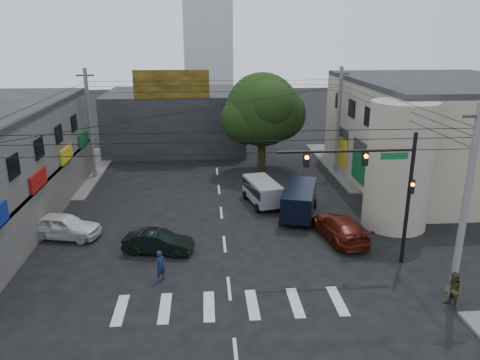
{
  "coord_description": "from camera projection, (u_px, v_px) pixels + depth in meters",
  "views": [
    {
      "loc": [
        -1.0,
        -23.14,
        12.02
      ],
      "look_at": [
        1.07,
        4.0,
        3.31
      ],
      "focal_mm": 35.0,
      "sensor_mm": 36.0,
      "label": 1
    }
  ],
  "objects": [
    {
      "name": "pedestrian_olive",
      "position": [
        453.0,
        291.0,
        21.04
      ],
      "size": [
        1.12,
        1.02,
        1.73
      ],
      "primitive_type": "imported",
      "rotation": [
        0.0,
        0.0,
        -1.35
      ],
      "color": "#33381A",
      "rests_on": "ground"
    },
    {
      "name": "navy_van",
      "position": [
        299.0,
        202.0,
        31.52
      ],
      "size": [
        6.18,
        4.74,
        2.05
      ],
      "primitive_type": null,
      "rotation": [
        0.0,
        0.0,
        1.28
      ],
      "color": "black",
      "rests_on": "ground"
    },
    {
      "name": "maroon_sedan",
      "position": [
        340.0,
        228.0,
        28.1
      ],
      "size": [
        3.75,
        5.73,
        1.46
      ],
      "primitive_type": "imported",
      "rotation": [
        0.0,
        0.0,
        3.31
      ],
      "color": "#4D130B",
      "rests_on": "ground"
    },
    {
      "name": "sidewalk_far_left",
      "position": [
        14.0,
        172.0,
        41.48
      ],
      "size": [
        16.0,
        16.0,
        0.15
      ],
      "primitive_type": "cube",
      "color": "#514F4C",
      "rests_on": "ground"
    },
    {
      "name": "traffic_gantry",
      "position": [
        379.0,
        178.0,
        23.86
      ],
      "size": [
        7.1,
        0.35,
        7.2
      ],
      "color": "black",
      "rests_on": "ground"
    },
    {
      "name": "utility_pole_far_right",
      "position": [
        338.0,
        121.0,
        40.27
      ],
      "size": [
        0.32,
        0.32,
        9.2
      ],
      "primitive_type": "cylinder",
      "color": "#59595B",
      "rests_on": "ground"
    },
    {
      "name": "white_compact",
      "position": [
        63.0,
        226.0,
        28.28
      ],
      "size": [
        3.61,
        5.18,
        1.51
      ],
      "primitive_type": "imported",
      "rotation": [
        0.0,
        0.0,
        1.36
      ],
      "color": "silver",
      "rests_on": "ground"
    },
    {
      "name": "traffic_officer",
      "position": [
        161.0,
        266.0,
        23.38
      ],
      "size": [
        0.97,
        0.97,
        1.61
      ],
      "primitive_type": "imported",
      "rotation": [
        0.0,
        0.0,
        0.77
      ],
      "color": "#122042",
      "rests_on": "ground"
    },
    {
      "name": "silver_minivan",
      "position": [
        262.0,
        193.0,
        33.66
      ],
      "size": [
        4.85,
        3.48,
        1.77
      ],
      "primitive_type": null,
      "rotation": [
        0.0,
        0.0,
        1.79
      ],
      "color": "#B3B7BC",
      "rests_on": "ground"
    },
    {
      "name": "sidewalk_far_right",
      "position": [
        407.0,
        163.0,
        44.09
      ],
      "size": [
        16.0,
        16.0,
        0.15
      ],
      "primitive_type": "cube",
      "color": "#514F4C",
      "rests_on": "ground"
    },
    {
      "name": "corner_column",
      "position": [
        399.0,
        166.0,
        29.09
      ],
      "size": [
        4.0,
        4.0,
        8.0
      ],
      "primitive_type": "cylinder",
      "color": "gray",
      "rests_on": "ground"
    },
    {
      "name": "street_tree",
      "position": [
        262.0,
        110.0,
        40.48
      ],
      "size": [
        6.4,
        6.4,
        8.7
      ],
      "color": "black",
      "rests_on": "ground"
    },
    {
      "name": "utility_pole_near_right",
      "position": [
        465.0,
        206.0,
        20.8
      ],
      "size": [
        0.32,
        0.32,
        9.2
      ],
      "primitive_type": "cylinder",
      "color": "#59595B",
      "rests_on": "ground"
    },
    {
      "name": "dark_sedan",
      "position": [
        158.0,
        242.0,
        26.37
      ],
      "size": [
        2.92,
        4.45,
        1.29
      ],
      "primitive_type": "imported",
      "rotation": [
        0.0,
        0.0,
        1.37
      ],
      "color": "black",
      "rests_on": "ground"
    },
    {
      "name": "utility_pole_far_left",
      "position": [
        90.0,
        125.0,
        38.75
      ],
      "size": [
        0.32,
        0.32,
        9.2
      ],
      "primitive_type": "cylinder",
      "color": "#59595B",
      "rests_on": "ground"
    },
    {
      "name": "building_right",
      "position": [
        438.0,
        134.0,
        38.15
      ],
      "size": [
        14.0,
        18.0,
        8.0
      ],
      "primitive_type": "cube",
      "color": "gray",
      "rests_on": "ground"
    },
    {
      "name": "billboard",
      "position": [
        171.0,
        84.0,
        43.24
      ],
      "size": [
        7.0,
        0.3,
        2.6
      ],
      "primitive_type": "cube",
      "color": "olive",
      "rests_on": "building_far"
    },
    {
      "name": "building_far",
      "position": [
        176.0,
        121.0,
        49.2
      ],
      "size": [
        14.0,
        10.0,
        6.0
      ],
      "primitive_type": "cube",
      "color": "#232326",
      "rests_on": "ground"
    },
    {
      "name": "ground",
      "position": [
        226.0,
        260.0,
        25.72
      ],
      "size": [
        160.0,
        160.0,
        0.0
      ],
      "primitive_type": "plane",
      "color": "black",
      "rests_on": "ground"
    }
  ]
}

